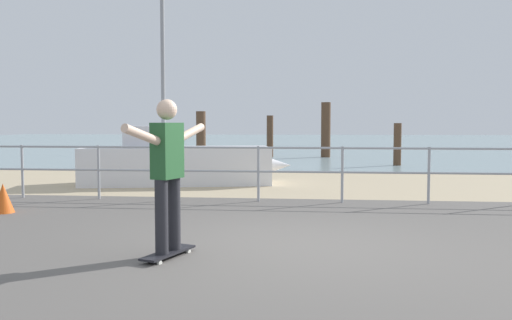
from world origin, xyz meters
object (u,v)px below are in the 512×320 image
object	(u,v)px
skateboard	(168,253)
traffic_cone	(3,199)
sailboat	(183,163)
skateboarder	(167,166)

from	to	relation	value
skateboard	traffic_cone	xyz separation A→B (m)	(-3.45, 2.63, 0.18)
skateboard	traffic_cone	distance (m)	4.34
sailboat	skateboarder	xyz separation A→B (m)	(1.54, -7.10, 0.49)
sailboat	skateboard	xyz separation A→B (m)	(1.54, -7.10, -0.46)
sailboat	traffic_cone	distance (m)	4.87
sailboat	skateboard	world-z (taller)	sailboat
skateboard	skateboarder	distance (m)	0.95
traffic_cone	skateboarder	bearing A→B (deg)	-37.30
sailboat	traffic_cone	bearing A→B (deg)	-113.14
sailboat	skateboard	bearing A→B (deg)	-77.73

